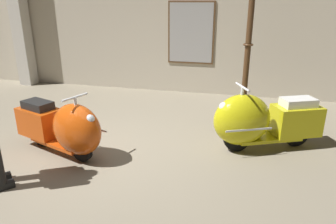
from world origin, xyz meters
TOP-DOWN VIEW (x-y plane):
  - ground_plane at (0.00, 0.00)m, footprint 60.00×60.00m
  - showroom_back_wall at (-0.14, 3.79)m, footprint 18.00×0.63m
  - scooter_0 at (-0.61, -0.21)m, footprint 1.70×0.98m
  - scooter_1 at (2.21, 0.72)m, footprint 1.79×1.17m
  - lamppost at (1.96, 2.00)m, footprint 0.28×0.28m

SIDE VIEW (x-z plane):
  - ground_plane at x=0.00m, z-range 0.00..0.00m
  - scooter_0 at x=-0.61m, z-range -0.04..0.96m
  - scooter_1 at x=2.21m, z-range -0.05..1.02m
  - lamppost at x=1.96m, z-range 0.02..2.82m
  - showroom_back_wall at x=-0.14m, z-range 0.00..3.62m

